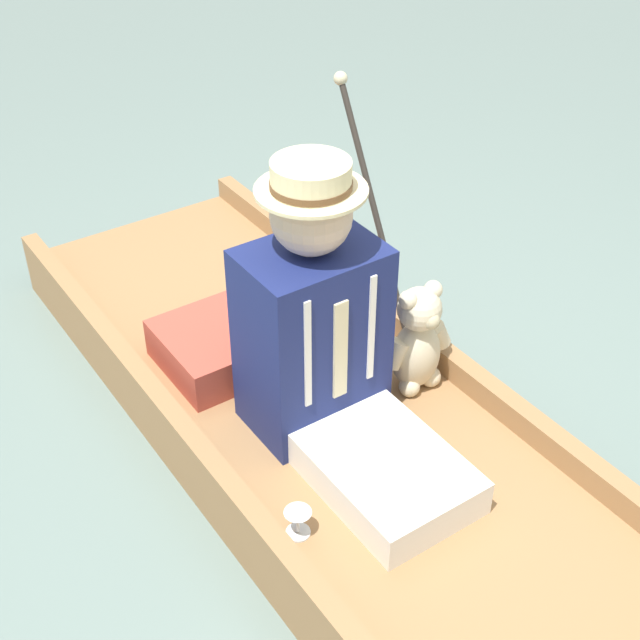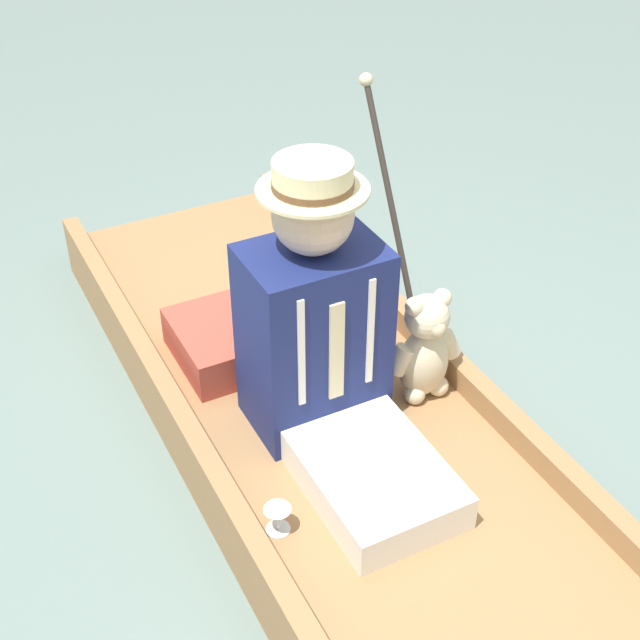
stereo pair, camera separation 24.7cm
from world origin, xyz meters
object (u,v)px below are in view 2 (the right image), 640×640
Objects in this scene: teddy_bear at (424,348)px; walking_cane at (391,204)px; wine_glass at (278,516)px; seated_person at (325,343)px.

teddy_bear is 0.46m from walking_cane.
teddy_bear is 4.66× the size of wine_glass.
walking_cane is (-0.06, -0.33, 0.32)m from teddy_bear.
walking_cane is at bearing -137.84° from wine_glass.
seated_person is at bearing -134.46° from wine_glass.
seated_person is 0.98× the size of walking_cane.
teddy_bear is at bearing -154.55° from wine_glass.
wine_glass is 1.04m from walking_cane.
seated_person is 0.37m from teddy_bear.
walking_cane reaches higher than teddy_bear.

